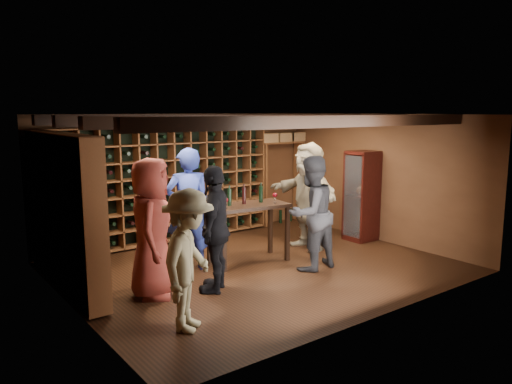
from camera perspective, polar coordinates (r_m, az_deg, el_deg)
ground at (r=8.34m, az=0.29°, el=-8.59°), size 6.00×6.00×0.00m
room_shell at (r=7.98m, az=0.08°, el=8.27°), size 6.00×6.00×6.00m
wine_rack_back at (r=9.76m, az=-10.50°, el=0.82°), size 4.65×0.30×2.20m
wine_rack_left at (r=7.55m, az=-21.10°, el=-2.12°), size 0.30×2.65×2.20m
crate_shelf at (r=11.30m, az=2.92°, el=4.24°), size 1.20×0.32×2.07m
display_cabinet at (r=10.10m, az=11.96°, el=-0.63°), size 0.55×0.50×1.75m
man_blue_shirt at (r=8.07m, az=-7.76°, el=-1.99°), size 0.84×0.69×1.99m
man_grey_suit at (r=8.09m, az=6.31°, el=-2.42°), size 0.95×0.76×1.86m
guest_red_floral at (r=6.99m, az=-11.85°, el=-4.08°), size 1.03×1.13×1.94m
guest_woman_black at (r=7.11m, az=-4.68°, el=-4.20°), size 1.07×1.06×1.81m
guest_khaki at (r=5.89m, az=-7.71°, el=-7.76°), size 1.23×1.19×1.68m
guest_beige at (r=9.32m, az=5.99°, el=-0.42°), size 0.77×1.90×1.99m
tasting_table at (r=8.43m, az=-0.87°, el=-2.28°), size 1.39×0.81×1.28m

